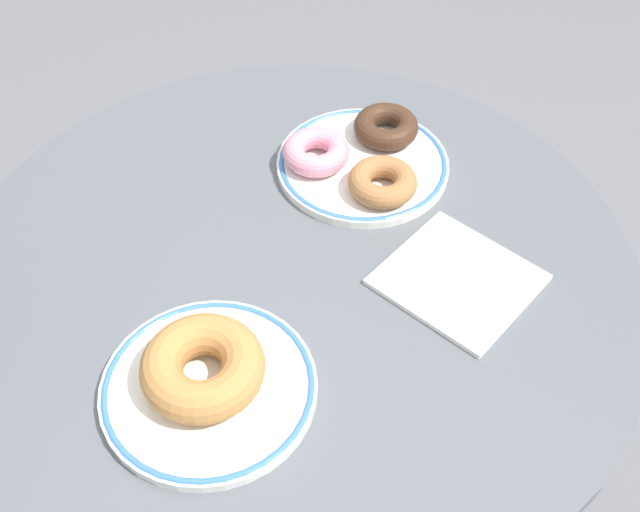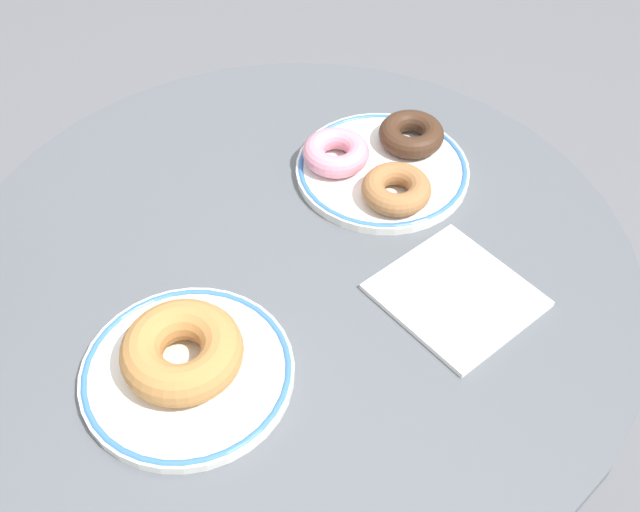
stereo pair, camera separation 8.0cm
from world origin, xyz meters
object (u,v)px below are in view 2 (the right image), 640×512
at_px(plate_right, 382,169).
at_px(paper_napkin, 456,295).
at_px(cafe_table, 299,397).
at_px(donut_cinnamon, 396,189).
at_px(donut_chocolate, 411,134).
at_px(donut_pink_frosted, 336,153).
at_px(plate_left, 187,372).
at_px(donut_old_fashioned, 182,351).

distance_m(plate_right, paper_napkin, 0.19).
bearing_deg(plate_right, cafe_table, -175.46).
height_order(donut_cinnamon, paper_napkin, donut_cinnamon).
height_order(plate_right, donut_chocolate, donut_chocolate).
relative_size(cafe_table, plate_right, 3.69).
bearing_deg(donut_pink_frosted, plate_left, -165.58).
height_order(donut_chocolate, paper_napkin, donut_chocolate).
bearing_deg(donut_cinnamon, donut_chocolate, 26.31).
bearing_deg(plate_left, donut_chocolate, 4.88).
bearing_deg(donut_cinnamon, plate_right, 52.70).
bearing_deg(donut_old_fashioned, plate_left, -115.81).
relative_size(plate_left, donut_cinnamon, 2.56).
bearing_deg(donut_old_fashioned, donut_chocolate, 4.08).
distance_m(plate_right, donut_pink_frosted, 0.06).
relative_size(donut_old_fashioned, donut_pink_frosted, 1.46).
distance_m(donut_cinnamon, paper_napkin, 0.14).
distance_m(donut_old_fashioned, paper_napkin, 0.27).
bearing_deg(plate_left, donut_old_fashioned, 64.19).
bearing_deg(paper_napkin, donut_cinnamon, 62.03).
bearing_deg(donut_old_fashioned, donut_cinnamon, -2.88).
bearing_deg(plate_right, donut_cinnamon, -127.30).
relative_size(donut_old_fashioned, donut_cinnamon, 1.46).
bearing_deg(plate_left, cafe_table, 6.80).
distance_m(donut_pink_frosted, donut_cinnamon, 0.09).
distance_m(donut_old_fashioned, donut_chocolate, 0.39).
distance_m(plate_left, donut_chocolate, 0.39).
bearing_deg(paper_napkin, donut_old_fashioned, 149.14).
relative_size(cafe_table, paper_napkin, 5.23).
xyz_separation_m(plate_left, donut_chocolate, (0.39, 0.03, 0.02)).
height_order(plate_right, donut_pink_frosted, donut_pink_frosted).
distance_m(donut_chocolate, donut_cinnamon, 0.10).
distance_m(plate_right, donut_cinnamon, 0.06).
distance_m(plate_left, paper_napkin, 0.27).
xyz_separation_m(plate_right, donut_pink_frosted, (-0.03, 0.05, 0.02)).
relative_size(donut_chocolate, donut_cinnamon, 1.00).
height_order(plate_left, donut_chocolate, donut_chocolate).
bearing_deg(donut_cinnamon, donut_pink_frosted, 87.25).
distance_m(plate_left, plate_right, 0.34).
relative_size(donut_chocolate, donut_pink_frosted, 1.00).
xyz_separation_m(donut_chocolate, donut_cinnamon, (-0.09, -0.04, 0.00)).
xyz_separation_m(plate_right, paper_napkin, (-0.10, -0.17, -0.00)).
xyz_separation_m(donut_pink_frosted, paper_napkin, (-0.07, -0.21, -0.02)).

